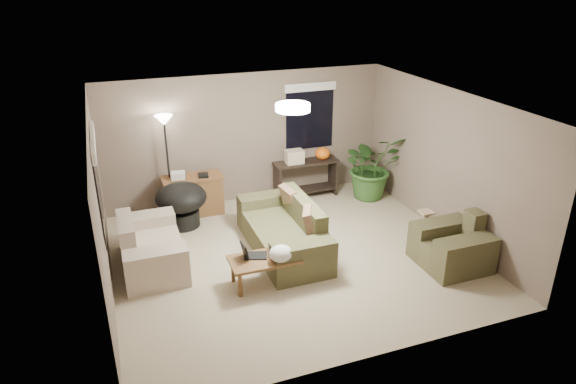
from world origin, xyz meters
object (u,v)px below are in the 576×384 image
object	(u,v)px
main_sofa	(285,233)
houseplant	(371,173)
desk	(194,195)
floor_lamp	(165,133)
papasan_chair	(181,202)
console_table	(306,176)
armchair	(452,247)
coffee_table	(264,262)
cat_scratching_post	(424,226)
loveseat	(150,249)

from	to	relation	value
main_sofa	houseplant	bearing A→B (deg)	31.05
desk	floor_lamp	distance (m)	1.29
papasan_chair	houseplant	size ratio (longest dim) A/B	0.72
console_table	papasan_chair	xyz separation A→B (m)	(-2.56, -0.45, 0.03)
main_sofa	armchair	distance (m)	2.63
main_sofa	console_table	xyz separation A→B (m)	(1.13, 1.88, 0.14)
papasan_chair	houseplant	xyz separation A→B (m)	(3.77, -0.02, 0.05)
armchair	houseplant	xyz separation A→B (m)	(0.08, 2.75, 0.22)
armchair	papasan_chair	size ratio (longest dim) A/B	1.05
coffee_table	papasan_chair	size ratio (longest dim) A/B	1.05
desk	papasan_chair	size ratio (longest dim) A/B	1.16
papasan_chair	coffee_table	bearing A→B (deg)	-70.42
console_table	cat_scratching_post	bearing A→B (deg)	-62.16
armchair	houseplant	size ratio (longest dim) A/B	0.76
console_table	houseplant	distance (m)	1.30
coffee_table	console_table	distance (m)	3.24
floor_lamp	houseplant	xyz separation A→B (m)	(3.88, -0.54, -1.08)
armchair	console_table	size ratio (longest dim) A/B	0.77
main_sofa	console_table	size ratio (longest dim) A/B	1.69
main_sofa	papasan_chair	size ratio (longest dim) A/B	2.32
main_sofa	floor_lamp	distance (m)	2.81
loveseat	cat_scratching_post	bearing A→B (deg)	-8.56
desk	cat_scratching_post	xyz separation A→B (m)	(3.51, -2.30, -0.16)
loveseat	coffee_table	world-z (taller)	loveseat
coffee_table	floor_lamp	world-z (taller)	floor_lamp
console_table	houseplant	bearing A→B (deg)	-21.08
floor_lamp	main_sofa	bearing A→B (deg)	-51.69
desk	papasan_chair	world-z (taller)	papasan_chair
cat_scratching_post	armchair	bearing A→B (deg)	-96.48
console_table	floor_lamp	xyz separation A→B (m)	(-2.67, 0.07, 1.16)
coffee_table	floor_lamp	bearing A→B (deg)	108.09
console_table	cat_scratching_post	distance (m)	2.65
coffee_table	cat_scratching_post	size ratio (longest dim) A/B	2.00
papasan_chair	cat_scratching_post	xyz separation A→B (m)	(3.79, -1.89, -0.25)
main_sofa	cat_scratching_post	world-z (taller)	main_sofa
main_sofa	papasan_chair	distance (m)	2.03
main_sofa	console_table	bearing A→B (deg)	59.04
armchair	cat_scratching_post	size ratio (longest dim) A/B	2.00
armchair	floor_lamp	size ratio (longest dim) A/B	0.52
desk	houseplant	world-z (taller)	houseplant
desk	main_sofa	bearing A→B (deg)	-58.04
main_sofa	cat_scratching_post	bearing A→B (deg)	-11.09
coffee_table	desk	size ratio (longest dim) A/B	0.91
floor_lamp	papasan_chair	bearing A→B (deg)	-78.61
main_sofa	coffee_table	distance (m)	1.06
coffee_table	floor_lamp	distance (m)	3.19
loveseat	floor_lamp	distance (m)	2.25
cat_scratching_post	desk	bearing A→B (deg)	146.74
papasan_chair	floor_lamp	xyz separation A→B (m)	(-0.11, 0.53, 1.13)
floor_lamp	houseplant	size ratio (longest dim) A/B	1.45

